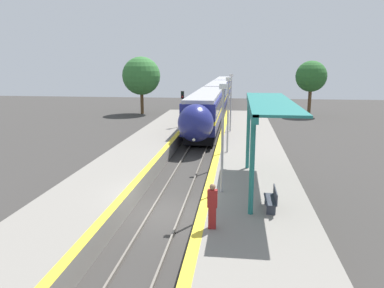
{
  "coord_description": "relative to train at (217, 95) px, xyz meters",
  "views": [
    {
      "loc": [
        3.25,
        -16.2,
        6.88
      ],
      "look_at": [
        0.59,
        5.02,
        2.27
      ],
      "focal_mm": 35.0,
      "sensor_mm": 36.0,
      "label": 1
    }
  ],
  "objects": [
    {
      "name": "ground_plane",
      "position": [
        0.0,
        -40.25,
        -2.31
      ],
      "size": [
        120.0,
        120.0,
        0.0
      ],
      "primitive_type": "plane",
      "color": "#383533"
    },
    {
      "name": "rail_left",
      "position": [
        -0.72,
        -40.25,
        -2.23
      ],
      "size": [
        0.08,
        90.0,
        0.15
      ],
      "primitive_type": "cube",
      "color": "slate",
      "rests_on": "ground_plane"
    },
    {
      "name": "rail_right",
      "position": [
        0.72,
        -40.25,
        -2.23
      ],
      "size": [
        0.08,
        90.0,
        0.15
      ],
      "primitive_type": "cube",
      "color": "slate",
      "rests_on": "ground_plane"
    },
    {
      "name": "train",
      "position": [
        0.0,
        0.0,
        0.0
      ],
      "size": [
        2.9,
        59.47,
        4.03
      ],
      "color": "black",
      "rests_on": "ground_plane"
    },
    {
      "name": "platform_right",
      "position": [
        4.08,
        -40.25,
        -1.83
      ],
      "size": [
        4.76,
        64.0,
        0.97
      ],
      "color": "gray",
      "rests_on": "ground_plane"
    },
    {
      "name": "platform_left",
      "position": [
        -3.68,
        -40.25,
        -1.83
      ],
      "size": [
        3.97,
        64.0,
        0.97
      ],
      "color": "gray",
      "rests_on": "ground_plane"
    },
    {
      "name": "platform_bench",
      "position": [
        4.72,
        -41.58,
        -0.88
      ],
      "size": [
        0.44,
        1.52,
        0.89
      ],
      "color": "#2D333D",
      "rests_on": "platform_right"
    },
    {
      "name": "person_waiting",
      "position": [
        2.39,
        -43.69,
        -0.46
      ],
      "size": [
        0.36,
        0.22,
        1.71
      ],
      "color": "maroon",
      "rests_on": "platform_right"
    },
    {
      "name": "railway_signal",
      "position": [
        -2.04,
        -21.4,
        0.35
      ],
      "size": [
        0.28,
        0.28,
        4.34
      ],
      "color": "#59595E",
      "rests_on": "ground_plane"
    },
    {
      "name": "lamppost_near",
      "position": [
        2.55,
        -39.64,
        1.56
      ],
      "size": [
        0.36,
        0.2,
        5.04
      ],
      "color": "#9E9EA3",
      "rests_on": "platform_right"
    },
    {
      "name": "lamppost_mid",
      "position": [
        2.55,
        -31.5,
        1.56
      ],
      "size": [
        0.36,
        0.2,
        5.04
      ],
      "color": "#9E9EA3",
      "rests_on": "platform_right"
    },
    {
      "name": "lamppost_far",
      "position": [
        2.55,
        -23.36,
        1.56
      ],
      "size": [
        0.36,
        0.2,
        5.04
      ],
      "color": "#9E9EA3",
      "rests_on": "platform_right"
    },
    {
      "name": "station_canopy",
      "position": [
        4.39,
        -38.73,
        2.57
      ],
      "size": [
        2.02,
        9.83,
        4.22
      ],
      "color": "#1E6B66",
      "rests_on": "platform_right"
    },
    {
      "name": "background_tree_left",
      "position": [
        -10.13,
        -5.6,
        2.9
      ],
      "size": [
        5.2,
        5.2,
        7.83
      ],
      "color": "brown",
      "rests_on": "ground_plane"
    },
    {
      "name": "background_tree_right",
      "position": [
        12.65,
        -4.81,
        2.89
      ],
      "size": [
        4.07,
        4.07,
        7.27
      ],
      "color": "brown",
      "rests_on": "ground_plane"
    }
  ]
}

